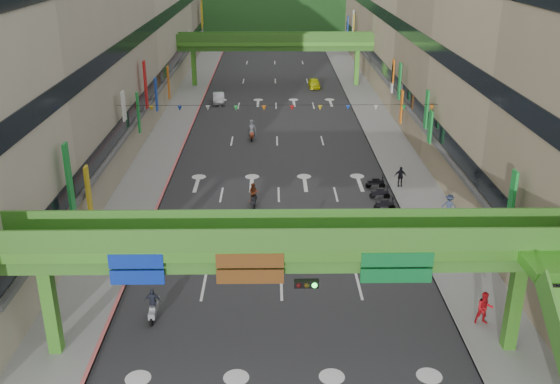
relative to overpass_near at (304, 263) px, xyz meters
The scene contains 22 objects.
road_slab 44.93m from the overpass_near, 91.20° to the left, with size 18.00×140.00×0.02m, color #28282B.
sidewalk_left 46.47m from the overpass_near, 104.97° to the left, with size 4.00×140.00×0.15m, color gray.
sidewalk_right 46.03m from the overpass_near, 77.29° to the left, with size 4.00×140.00×0.15m, color gray.
curb_left 46.02m from the overpass_near, 102.67° to the left, with size 0.20×140.00×0.18m, color #CC5959.
curb_right 45.65m from the overpass_near, 79.63° to the left, with size 0.20×140.00×0.18m, color gray.
building_row_left 49.02m from the overpass_near, 114.00° to the left, with size 12.80×95.00×19.00m.
building_row_right 48.30m from the overpass_near, 68.03° to the left, with size 12.80×95.00×19.00m.
overpass_near is the anchor object (origin of this frame).
overpass_far 59.63m from the overpass_near, 90.90° to the left, with size 28.00×2.20×7.10m.
hill_left 155.52m from the overpass_near, 95.88° to the left, with size 168.00×140.00×112.00m, color #1C4419.
hill_right 176.35m from the overpass_near, 82.15° to the left, with size 208.00×176.00×128.00m, color #1C4419.
bunting_string 24.65m from the overpass_near, 92.17° to the left, with size 26.00×0.36×0.47m.
scooter_rider_near 10.37m from the overpass_near, 90.59° to the left, with size 0.72×1.59×2.00m.
scooter_rider_mid 19.06m from the overpass_near, 98.76° to the left, with size 0.78×1.60×1.86m.
scooter_rider_left 9.48m from the overpass_near, 156.23° to the left, with size 0.90×1.60×1.87m.
scooter_rider_far 35.38m from the overpass_near, 95.63° to the left, with size 0.87×1.60×2.11m.
parked_scooter_row 19.34m from the overpass_near, 68.52° to the left, with size 1.60×9.40×1.08m.
car_silver 50.94m from the overpass_near, 99.00° to the left, with size 1.36×3.91×1.29m, color #AEB0B7.
car_yellow 58.65m from the overpass_near, 85.81° to the left, with size 1.48×3.68×1.25m, color yellow.
pedestrian_red 10.73m from the overpass_near, 15.44° to the left, with size 0.88×0.69×1.82m, color #B01017.
pedestrian_dark 24.14m from the overpass_near, 68.07° to the left, with size 0.96×0.40×1.64m, color #22222B.
pedestrian_blue 20.18m from the overpass_near, 55.11° to the left, with size 0.77×0.49×1.64m, color #2D3752.
Camera 1 is at (-0.49, -19.28, 18.72)m, focal length 40.00 mm.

